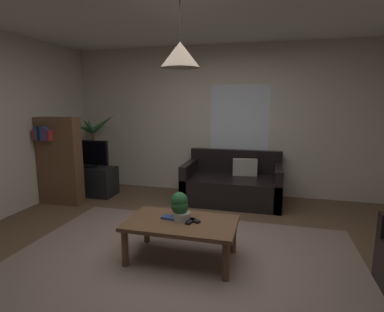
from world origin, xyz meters
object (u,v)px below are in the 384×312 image
(remote_on_table_0, at_px, (191,221))
(coffee_table, at_px, (181,227))
(couch_under_window, at_px, (233,186))
(tv, at_px, (88,154))
(bookshelf_corner, at_px, (59,160))
(remote_on_table_1, at_px, (193,220))
(tv_stand, at_px, (90,181))
(pendant_lamp, at_px, (180,55))
(book_on_table_0, at_px, (169,218))
(potted_plant_on_table, at_px, (180,206))
(potted_palm_corner, at_px, (95,157))

(remote_on_table_0, bearing_deg, coffee_table, -169.68)
(couch_under_window, bearing_deg, tv, -173.82)
(coffee_table, xyz_separation_m, bookshelf_corner, (-2.41, 1.24, 0.36))
(remote_on_table_1, relative_size, bookshelf_corner, 0.11)
(remote_on_table_0, relative_size, remote_on_table_1, 1.00)
(tv_stand, distance_m, pendant_lamp, 3.38)
(couch_under_window, height_order, tv_stand, couch_under_window)
(book_on_table_0, height_order, remote_on_table_1, same)
(potted_plant_on_table, height_order, tv, tv)
(couch_under_window, height_order, coffee_table, couch_under_window)
(coffee_table, distance_m, tv_stand, 2.84)
(remote_on_table_0, xyz_separation_m, potted_plant_on_table, (-0.13, 0.06, 0.14))
(potted_plant_on_table, xyz_separation_m, bookshelf_corner, (-2.38, 1.18, 0.15))
(coffee_table, bearing_deg, book_on_table_0, 165.70)
(coffee_table, height_order, bookshelf_corner, bookshelf_corner)
(couch_under_window, bearing_deg, bookshelf_corner, -163.75)
(potted_plant_on_table, bearing_deg, remote_on_table_0, -23.83)
(book_on_table_0, xyz_separation_m, potted_plant_on_table, (0.11, 0.02, 0.14))
(remote_on_table_1, bearing_deg, coffee_table, 131.20)
(remote_on_table_0, xyz_separation_m, tv, (-2.32, 1.75, 0.31))
(potted_plant_on_table, xyz_separation_m, potted_palm_corner, (-2.38, 2.17, 0.02))
(pendant_lamp, bearing_deg, bookshelf_corner, 152.86)
(coffee_table, bearing_deg, potted_palm_corner, 137.19)
(coffee_table, xyz_separation_m, remote_on_table_0, (0.10, -0.00, 0.07))
(book_on_table_0, bearing_deg, tv, 140.54)
(potted_plant_on_table, bearing_deg, bookshelf_corner, 153.61)
(tv, bearing_deg, remote_on_table_0, -36.98)
(couch_under_window, distance_m, tv, 2.56)
(potted_plant_on_table, bearing_deg, couch_under_window, 81.06)
(tv_stand, relative_size, tv, 1.17)
(couch_under_window, distance_m, remote_on_table_1, 2.00)
(book_on_table_0, xyz_separation_m, potted_palm_corner, (-2.26, 2.19, 0.15))
(remote_on_table_1, bearing_deg, potted_palm_corner, 77.56)
(potted_plant_on_table, relative_size, tv_stand, 0.32)
(pendant_lamp, bearing_deg, book_on_table_0, 165.70)
(book_on_table_0, bearing_deg, potted_palm_corner, 135.89)
(tv_stand, bearing_deg, remote_on_table_1, -36.61)
(couch_under_window, bearing_deg, remote_on_table_0, -95.00)
(coffee_table, xyz_separation_m, potted_plant_on_table, (-0.03, 0.06, 0.21))
(remote_on_table_0, relative_size, tv, 0.21)
(couch_under_window, xyz_separation_m, potted_palm_corner, (-2.68, 0.21, 0.31))
(potted_plant_on_table, bearing_deg, remote_on_table_1, -10.58)
(potted_palm_corner, bearing_deg, pendant_lamp, -42.81)
(remote_on_table_0, distance_m, pendant_lamp, 1.64)
(coffee_table, relative_size, bookshelf_corner, 0.81)
(potted_palm_corner, bearing_deg, coffee_table, -42.81)
(tv, bearing_deg, pendant_lamp, -38.16)
(remote_on_table_0, bearing_deg, potted_palm_corner, 150.33)
(remote_on_table_1, xyz_separation_m, bookshelf_corner, (-2.53, 1.21, 0.28))
(tv_stand, xyz_separation_m, bookshelf_corner, (-0.19, -0.53, 0.47))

